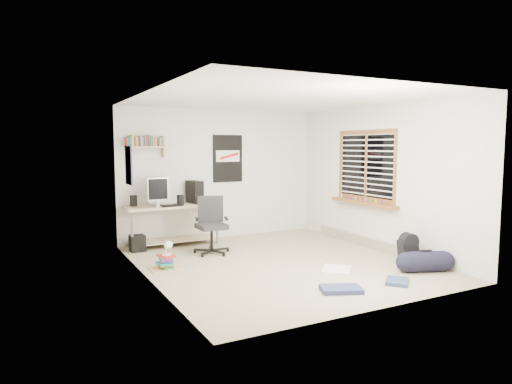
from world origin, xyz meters
name	(u,v)px	position (x,y,z in m)	size (l,w,h in m)	color
floor	(278,263)	(0.00, 0.00, -0.01)	(4.00, 4.50, 0.01)	gray
ceiling	(279,98)	(0.00, 0.00, 2.50)	(4.00, 4.50, 0.01)	white
back_wall	(220,174)	(0.00, 2.25, 1.25)	(4.00, 0.01, 2.50)	silver
left_wall	(147,188)	(-2.00, 0.00, 1.25)	(0.01, 4.50, 2.50)	silver
right_wall	(379,178)	(2.00, 0.00, 1.25)	(0.01, 4.50, 2.50)	silver
desk	(171,225)	(-1.08, 2.00, 0.36)	(1.66, 0.73, 0.76)	#C7BB8A
monitor_left	(158,195)	(-1.40, 1.70, 0.96)	(0.37, 0.09, 0.40)	#B9BABE
monitor_right	(157,193)	(-1.34, 2.00, 0.96)	(0.36, 0.09, 0.40)	#96979B
pc_tower	(195,192)	(-0.63, 2.00, 0.96)	(0.18, 0.38, 0.40)	black
keyboard	(172,205)	(-1.15, 1.73, 0.77)	(0.40, 0.14, 0.02)	black
speaker_left	(133,201)	(-1.75, 1.99, 0.85)	(0.09, 0.09, 0.19)	black
speaker_right	(180,200)	(-1.00, 1.70, 0.85)	(0.09, 0.09, 0.18)	black
office_chair	(212,225)	(-0.68, 1.05, 0.49)	(0.63, 0.63, 0.96)	#252528
wall_shelf	(147,147)	(-1.45, 2.14, 1.78)	(0.80, 0.22, 0.24)	tan
poster_back_wall	(228,159)	(0.15, 2.23, 1.55)	(0.62, 0.03, 0.92)	black
poster_left_wall	(129,165)	(-1.99, 1.20, 1.50)	(0.02, 0.42, 0.60)	navy
window	(365,166)	(1.95, 0.30, 1.45)	(0.10, 1.50, 1.26)	brown
baseboard_heater	(364,241)	(1.96, 0.30, 0.09)	(0.08, 2.50, 0.18)	#B7B2A8
backpack	(408,251)	(1.71, -0.99, 0.20)	(0.28, 0.22, 0.37)	black
duffel_bag	(425,262)	(1.61, -1.41, 0.14)	(0.30, 0.30, 0.58)	black
tshirt	(337,270)	(0.51, -0.79, 0.02)	(0.47, 0.40, 0.04)	silver
jeans_a	(341,289)	(-0.01, -1.56, 0.03)	(0.50, 0.32, 0.05)	navy
jeans_b	(397,281)	(0.85, -1.63, 0.03)	(0.37, 0.27, 0.05)	navy
book_stack	(165,259)	(-1.65, 0.49, 0.15)	(0.44, 0.36, 0.30)	brown
desk_lamp	(166,243)	(-1.63, 0.47, 0.38)	(0.13, 0.22, 0.22)	silver
subwoofer	(137,243)	(-1.75, 1.79, 0.14)	(0.25, 0.25, 0.28)	black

